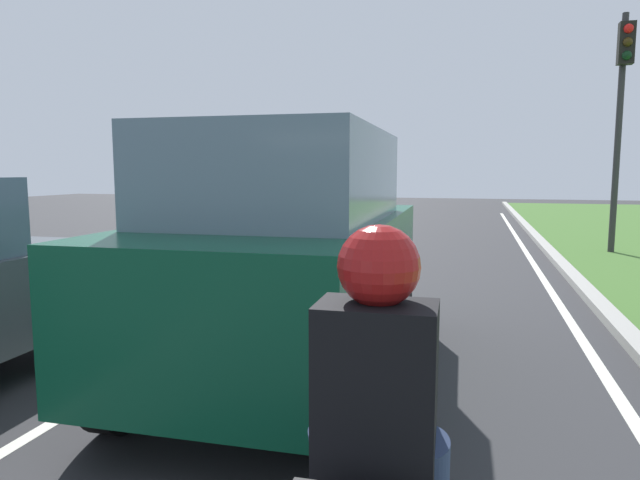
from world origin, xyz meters
name	(u,v)px	position (x,y,z in m)	size (l,w,h in m)	color
ground_plane	(348,268)	(0.00, 14.00, 0.00)	(60.00, 60.00, 0.00)	#2D2D30
lane_line_center	(314,266)	(-0.70, 14.00, 0.00)	(0.12, 32.00, 0.01)	silver
lane_line_right_edge	(542,277)	(3.60, 14.00, 0.00)	(0.12, 32.00, 0.01)	silver
curb_right	(572,275)	(4.10, 14.00, 0.06)	(0.24, 48.00, 0.12)	#9E9B93
car_suv_ahead	(290,251)	(0.71, 8.21, 1.17)	(2.04, 4.54, 2.28)	#0C472D
rider_person	(377,384)	(2.06, 5.08, 1.19)	(0.51, 0.41, 1.16)	black
traffic_light_near_right	(622,93)	(5.46, 17.33, 3.62)	(0.32, 0.50, 5.37)	#2D2D2D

